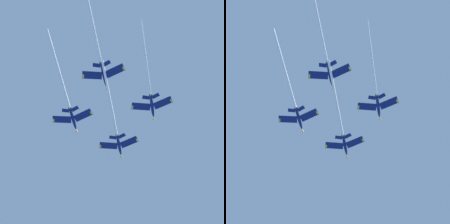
# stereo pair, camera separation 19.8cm
# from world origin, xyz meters

# --- Properties ---
(jet_lead) EXTENTS (24.32, 49.68, 10.88)m
(jet_lead) POSITION_xyz_m (-1.84, -2.28, 157.72)
(jet_lead) COLOR navy
(jet_left_wing) EXTENTS (25.02, 48.60, 10.61)m
(jet_left_wing) POSITION_xyz_m (22.38, 7.20, 156.09)
(jet_left_wing) COLOR navy
(jet_right_wing) EXTENTS (22.83, 46.09, 10.18)m
(jet_right_wing) POSITION_xyz_m (-15.57, 17.25, 155.68)
(jet_right_wing) COLOR navy
(jet_slot) EXTENTS (22.81, 43.93, 9.42)m
(jet_slot) POSITION_xyz_m (9.53, 29.22, 152.59)
(jet_slot) COLOR navy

